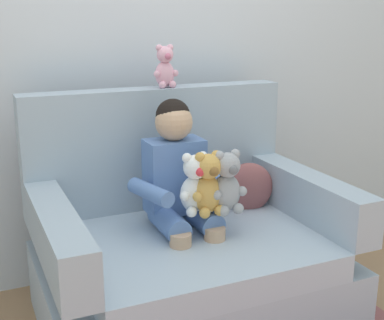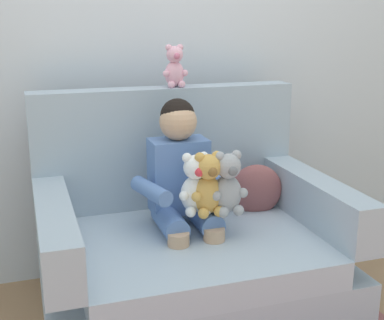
% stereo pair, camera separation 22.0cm
% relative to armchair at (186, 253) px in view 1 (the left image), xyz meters
% --- Properties ---
extents(ground_plane, '(8.00, 8.00, 0.00)m').
position_rel_armchair_xyz_m(ground_plane, '(0.00, -0.05, -0.32)').
color(ground_plane, '#936D4C').
extents(back_wall, '(6.00, 0.10, 2.60)m').
position_rel_armchair_xyz_m(back_wall, '(0.00, 0.64, 0.98)').
color(back_wall, silver).
rests_on(back_wall, ground).
extents(armchair, '(1.31, 0.97, 1.04)m').
position_rel_armchair_xyz_m(armchair, '(0.00, 0.00, 0.00)').
color(armchair, '#9EADBC').
rests_on(armchair, ground).
extents(seated_child, '(0.45, 0.39, 0.82)m').
position_rel_armchair_xyz_m(seated_child, '(-0.01, 0.03, 0.34)').
color(seated_child, '#597AB7').
rests_on(seated_child, armchair).
extents(plush_honey, '(0.17, 0.13, 0.28)m').
position_rel_armchair_xyz_m(plush_honey, '(0.05, -0.13, 0.36)').
color(plush_honey, gold).
rests_on(plush_honey, armchair).
extents(plush_white, '(0.16, 0.13, 0.27)m').
position_rel_armchair_xyz_m(plush_white, '(0.01, -0.09, 0.36)').
color(plush_white, white).
rests_on(plush_white, armchair).
extents(plush_grey, '(0.17, 0.13, 0.28)m').
position_rel_armchair_xyz_m(plush_grey, '(0.14, -0.14, 0.36)').
color(plush_grey, '#9E9EA3').
rests_on(plush_grey, armchair).
extents(plush_pink_on_backrest, '(0.12, 0.10, 0.21)m').
position_rel_armchair_xyz_m(plush_pink_on_backrest, '(0.05, 0.36, 0.82)').
color(plush_pink_on_backrest, '#EAA8BC').
rests_on(plush_pink_on_backrest, armchair).
extents(throw_pillow, '(0.28, 0.17, 0.26)m').
position_rel_armchair_xyz_m(throw_pillow, '(0.40, 0.13, 0.22)').
color(throw_pillow, '#8C4C4C').
rests_on(throw_pillow, armchair).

